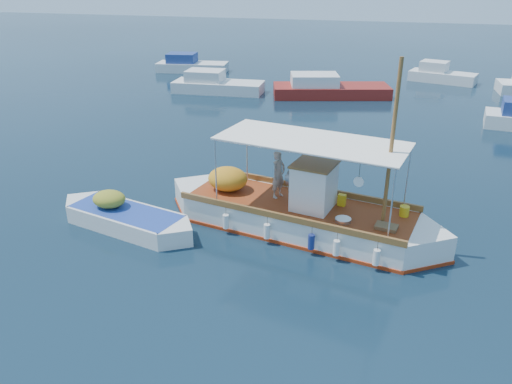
# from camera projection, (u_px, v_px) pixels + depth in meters

# --- Properties ---
(ground) EXTENTS (160.00, 160.00, 0.00)m
(ground) POSITION_uv_depth(u_px,v_px,m) (292.00, 232.00, 17.42)
(ground) COLOR black
(ground) RESTS_ON ground
(fishing_caique) EXTENTS (10.23, 4.26, 6.36)m
(fishing_caique) POSITION_uv_depth(u_px,v_px,m) (297.00, 214.00, 17.44)
(fishing_caique) COLOR white
(fishing_caique) RESTS_ON ground
(dinghy) EXTENTS (5.62, 2.58, 1.41)m
(dinghy) POSITION_uv_depth(u_px,v_px,m) (125.00, 219.00, 17.65)
(dinghy) COLOR white
(dinghy) RESTS_ON ground
(bg_boat_nw) EXTENTS (6.77, 2.81, 1.80)m
(bg_boat_nw) POSITION_uv_depth(u_px,v_px,m) (216.00, 86.00, 37.06)
(bg_boat_nw) COLOR silver
(bg_boat_nw) RESTS_ON ground
(bg_boat_n) EXTENTS (8.67, 4.89, 1.80)m
(bg_boat_n) POSITION_uv_depth(u_px,v_px,m) (327.00, 90.00, 35.81)
(bg_boat_n) COLOR maroon
(bg_boat_n) RESTS_ON ground
(bg_boat_far_w) EXTENTS (6.46, 3.19, 1.80)m
(bg_boat_far_w) POSITION_uv_depth(u_px,v_px,m) (190.00, 66.00, 44.57)
(bg_boat_far_w) COLOR silver
(bg_boat_far_w) RESTS_ON ground
(bg_boat_far_n) EXTENTS (5.46, 3.39, 1.80)m
(bg_boat_far_n) POSITION_uv_depth(u_px,v_px,m) (441.00, 76.00, 40.48)
(bg_boat_far_n) COLOR silver
(bg_boat_far_n) RESTS_ON ground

